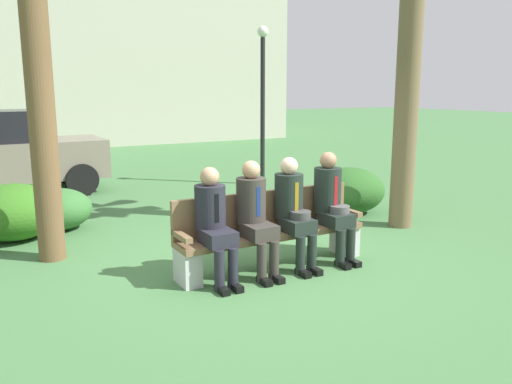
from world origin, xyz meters
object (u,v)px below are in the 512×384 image
object	(u,v)px
park_bench	(270,231)
seated_man_centerright	(293,207)
seated_man_rightmost	(332,201)
shrub_near_bench	(349,190)
shrub_far_lawn	(13,212)
shrub_mid_lawn	(58,209)
street_lamp	(263,89)
seated_man_leftmost	(214,219)
seated_man_centerleft	(255,212)

from	to	relation	value
park_bench	seated_man_centerright	distance (m)	0.40
seated_man_rightmost	shrub_near_bench	size ratio (longest dim) A/B	1.07
seated_man_centerright	shrub_far_lawn	distance (m)	4.03
shrub_far_lawn	seated_man_rightmost	bearing A→B (deg)	-40.71
seated_man_centerright	shrub_near_bench	xyz separation A→B (m)	(2.36, 1.82, -0.34)
seated_man_rightmost	shrub_mid_lawn	xyz separation A→B (m)	(-2.73, 3.13, -0.43)
seated_man_centerright	street_lamp	distance (m)	5.65
park_bench	shrub_mid_lawn	size ratio (longest dim) A/B	2.36
seated_man_rightmost	street_lamp	xyz separation A→B (m)	(1.88, 4.90, 1.35)
seated_man_centerright	shrub_far_lawn	bearing A→B (deg)	133.92
park_bench	street_lamp	world-z (taller)	street_lamp
seated_man_leftmost	shrub_mid_lawn	bearing A→B (deg)	109.81
seated_man_centerleft	seated_man_rightmost	xyz separation A→B (m)	(1.09, -0.00, 0.01)
street_lamp	seated_man_centerright	bearing A→B (deg)	-116.61
park_bench	seated_man_centerleft	bearing A→B (deg)	-155.29
park_bench	shrub_mid_lawn	world-z (taller)	park_bench
seated_man_leftmost	park_bench	bearing A→B (deg)	9.52
seated_man_centerright	street_lamp	world-z (taller)	street_lamp
seated_man_centerright	seated_man_rightmost	bearing A→B (deg)	0.28
seated_man_centerright	shrub_mid_lawn	distance (m)	3.83
park_bench	seated_man_centerleft	distance (m)	0.42
park_bench	seated_man_rightmost	size ratio (longest dim) A/B	1.77
seated_man_leftmost	shrub_near_bench	size ratio (longest dim) A/B	1.01
seated_man_leftmost	seated_man_centerleft	size ratio (longest dim) A/B	0.97
seated_man_leftmost	seated_man_centerright	distance (m)	1.03
seated_man_leftmost	shrub_mid_lawn	world-z (taller)	seated_man_leftmost
seated_man_leftmost	seated_man_centerleft	xyz separation A→B (m)	(0.51, 0.00, 0.02)
shrub_far_lawn	park_bench	bearing A→B (deg)	-47.22
seated_man_rightmost	shrub_far_lawn	size ratio (longest dim) A/B	1.05
seated_man_centerright	street_lamp	size ratio (longest dim) A/B	0.39
shrub_mid_lawn	shrub_near_bench	bearing A→B (deg)	-16.25
seated_man_centerleft	shrub_near_bench	xyz separation A→B (m)	(2.87, 1.81, -0.34)
seated_man_centerleft	seated_man_centerright	bearing A→B (deg)	-0.58
seated_man_centerleft	park_bench	bearing A→B (deg)	24.71
shrub_far_lawn	street_lamp	distance (m)	5.87
shrub_near_bench	shrub_mid_lawn	world-z (taller)	shrub_near_bench
seated_man_centerleft	seated_man_rightmost	bearing A→B (deg)	-0.13
park_bench	shrub_near_bench	bearing A→B (deg)	33.01
seated_man_leftmost	shrub_near_bench	distance (m)	3.86
seated_man_centerleft	street_lamp	world-z (taller)	street_lamp
seated_man_centerleft	seated_man_centerright	world-z (taller)	seated_man_centerright
seated_man_leftmost	street_lamp	bearing A→B (deg)	54.61
seated_man_centerright	shrub_mid_lawn	xyz separation A→B (m)	(-2.15, 3.13, -0.41)
park_bench	shrub_near_bench	xyz separation A→B (m)	(2.59, 1.68, -0.05)
park_bench	shrub_far_lawn	xyz separation A→B (m)	(-2.55, 2.76, -0.04)
shrub_mid_lawn	street_lamp	size ratio (longest dim) A/B	0.30
shrub_near_bench	seated_man_rightmost	bearing A→B (deg)	-134.53
seated_man_centerleft	shrub_near_bench	bearing A→B (deg)	32.25
seated_man_centerleft	seated_man_centerright	size ratio (longest dim) A/B	1.00
seated_man_centerleft	street_lamp	distance (m)	5.89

